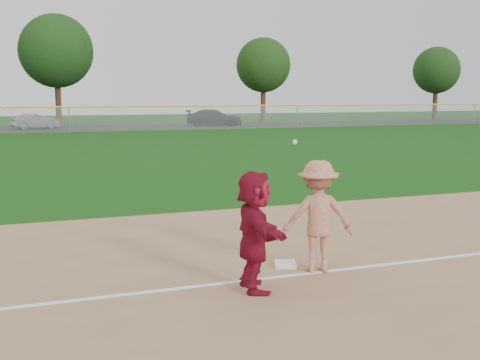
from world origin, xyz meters
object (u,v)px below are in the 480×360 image
object	(u,v)px
car_mid	(36,121)
car_right	(214,118)
base_runner	(254,231)
first_base	(285,264)

from	to	relation	value
car_mid	car_right	xyz separation A→B (m)	(16.15, -0.54, 0.12)
base_runner	car_mid	distance (m)	47.05
first_base	car_mid	xyz separation A→B (m)	(-2.52, 46.06, 0.61)
first_base	base_runner	bearing A→B (deg)	-135.05
first_base	car_right	world-z (taller)	car_right
first_base	car_mid	world-z (taller)	car_mid
first_base	car_right	xyz separation A→B (m)	(13.63, 45.52, 0.72)
base_runner	car_mid	xyz separation A→B (m)	(-1.55, 47.03, -0.27)
base_runner	car_right	world-z (taller)	base_runner
first_base	car_right	bearing A→B (deg)	73.33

